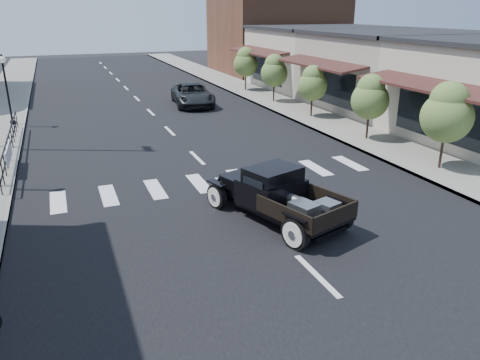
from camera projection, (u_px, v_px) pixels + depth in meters
name	position (u px, v px, depth m)	size (l,w,h in m)	color
ground	(265.00, 225.00, 13.67)	(120.00, 120.00, 0.00)	black
road	(158.00, 119.00, 26.79)	(14.00, 80.00, 0.02)	black
road_markings	(179.00, 141.00, 22.42)	(12.00, 60.00, 0.06)	silver
sidewalk_right	(290.00, 107.00, 29.67)	(3.00, 80.00, 0.15)	gray
storefront_mid	(398.00, 72.00, 29.40)	(10.00, 9.00, 4.50)	#A79A8C
storefront_far	(324.00, 58.00, 37.27)	(10.00, 9.00, 4.50)	#B8B09B
far_building_right	(276.00, 36.00, 45.76)	(11.00, 10.00, 7.00)	brown
railing	(10.00, 143.00, 19.70)	(0.08, 10.00, 1.00)	black
banner	(10.00, 160.00, 18.05)	(0.04, 2.20, 0.60)	silver
lamp_post_c	(7.00, 90.00, 24.38)	(0.36, 0.36, 3.67)	black
small_tree_a	(445.00, 127.00, 17.62)	(1.92, 1.92, 3.21)	#546E32
small_tree_b	(369.00, 108.00, 21.79)	(1.75, 1.75, 2.91)	#546E32
small_tree_c	(312.00, 92.00, 26.47)	(1.66, 1.66, 2.76)	#546E32
small_tree_d	(274.00, 79.00, 30.86)	(1.77, 1.77, 2.95)	#546E32
small_tree_e	(246.00, 69.00, 35.24)	(1.83, 1.83, 3.04)	#546E32
hotrod_pickup	(277.00, 194.00, 13.76)	(2.20, 4.71, 1.63)	black
second_car	(192.00, 95.00, 30.40)	(2.32, 5.04, 1.40)	black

